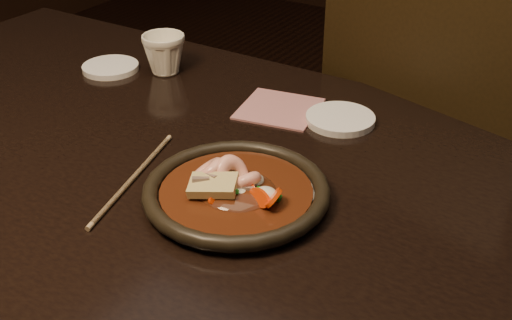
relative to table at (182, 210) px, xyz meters
The scene contains 10 objects.
table is the anchor object (origin of this frame).
chair 0.63m from the table, 65.72° to the left, with size 0.58×0.58×1.00m.
plate 0.15m from the table, 10.70° to the right, with size 0.27×0.27×0.03m.
stirfry 0.15m from the table, 11.25° to the right, with size 0.17×0.12×0.06m.
soy_dish 0.20m from the table, 11.56° to the left, with size 0.09×0.09×0.01m, color white.
saucer_left 0.44m from the table, 147.21° to the left, with size 0.11×0.11×0.01m, color white.
saucer_right 0.32m from the table, 63.13° to the left, with size 0.12×0.12×0.01m, color white.
tea_cup 0.40m from the table, 132.31° to the left, with size 0.09×0.08×0.09m, color white.
chopsticks 0.11m from the table, 123.19° to the right, with size 0.08×0.26×0.01m.
napkin 0.27m from the table, 84.62° to the left, with size 0.14×0.14×0.00m, color #B56F71.
Camera 1 is at (0.55, -0.64, 1.27)m, focal length 45.00 mm.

